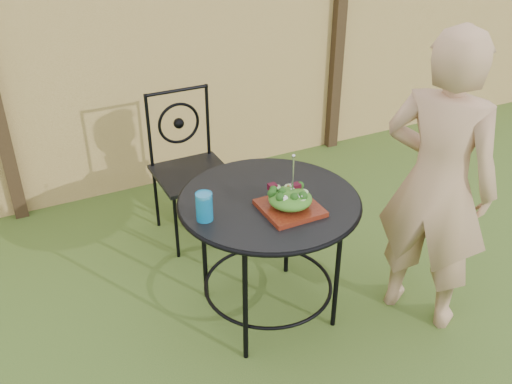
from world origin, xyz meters
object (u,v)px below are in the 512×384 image
salad_plate (290,208)px  patio_chair (189,163)px  patio_table (269,222)px  diner (437,185)px

salad_plate → patio_chair: bearing=96.0°
patio_table → salad_plate: salad_plate is taller
patio_table → diner: (0.75, -0.36, 0.21)m
patio_chair → salad_plate: bearing=-84.0°
patio_table → salad_plate: size_ratio=3.42×
patio_chair → diner: bearing=-57.8°
patio_table → patio_chair: size_ratio=0.97×
patio_chair → diner: diner is taller
diner → salad_plate: (-0.71, 0.22, -0.06)m
patio_table → diner: diner is taller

